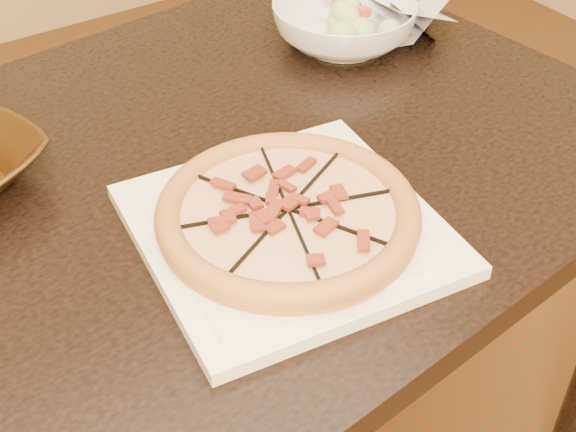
% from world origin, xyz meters
% --- Properties ---
extents(dining_table, '(1.39, 0.98, 0.75)m').
position_xyz_m(dining_table, '(-0.16, -0.00, 0.64)').
color(dining_table, black).
rests_on(dining_table, floor).
extents(plate, '(0.37, 0.37, 0.02)m').
position_xyz_m(plate, '(-0.09, -0.17, 0.76)').
color(plate, white).
rests_on(plate, dining_table).
extents(pizza, '(0.30, 0.30, 0.03)m').
position_xyz_m(pizza, '(-0.09, -0.17, 0.78)').
color(pizza, '#C08A38').
rests_on(pizza, plate).
extents(salad_bowl, '(0.29, 0.29, 0.07)m').
position_xyz_m(salad_bowl, '(0.25, 0.17, 0.79)').
color(salad_bowl, white).
rests_on(salad_bowl, dining_table).
extents(cling_film, '(0.18, 0.14, 0.05)m').
position_xyz_m(cling_film, '(0.36, 0.14, 0.78)').
color(cling_film, silver).
rests_on(cling_film, dining_table).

